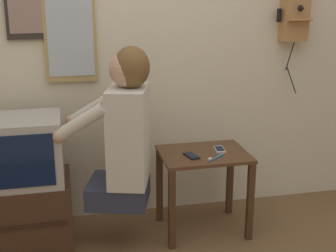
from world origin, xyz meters
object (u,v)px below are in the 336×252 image
wall_phone_antique (295,11)px  wall_mirror (69,22)px  cell_phone_held (191,156)px  toothbrush (215,158)px  cell_phone_spare (220,149)px  television (19,150)px  person (124,131)px

wall_phone_antique → wall_mirror: 1.53m
cell_phone_held → toothbrush: 0.15m
cell_phone_spare → wall_mirror: bearing=166.9°
television → person: bearing=-12.5°
wall_phone_antique → toothbrush: bearing=-147.7°
cell_phone_held → wall_mirror: bearing=136.2°
wall_phone_antique → wall_mirror: wall_mirror is taller
television → wall_phone_antique: bearing=8.1°
person → cell_phone_held: 0.48m
person → wall_mirror: 0.80m
wall_mirror → toothbrush: (0.83, -0.48, -0.81)m
person → toothbrush: person is taller
television → cell_phone_held: size_ratio=3.77×
toothbrush → cell_phone_held: bearing=23.5°
toothbrush → person: bearing=48.7°
toothbrush → wall_phone_antique: bearing=-95.3°
person → television: person is taller
cell_phone_spare → person: bearing=-163.2°
television → wall_mirror: wall_mirror is taller
wall_mirror → toothbrush: bearing=-30.0°
cell_phone_spare → cell_phone_held: bearing=-153.5°
television → wall_mirror: 0.86m
television → cell_phone_held: television is taller
cell_phone_held → person: bearing=171.3°
wall_phone_antique → wall_mirror: bearing=178.5°
cell_phone_spare → wall_phone_antique: bearing=32.4°
wall_phone_antique → toothbrush: 1.19m
cell_phone_held → toothbrush: size_ratio=1.02×
person → cell_phone_held: person is taller
television → wall_phone_antique: size_ratio=0.62×
wall_phone_antique → cell_phone_held: wall_phone_antique is taller
wall_phone_antique → cell_phone_held: size_ratio=6.06×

